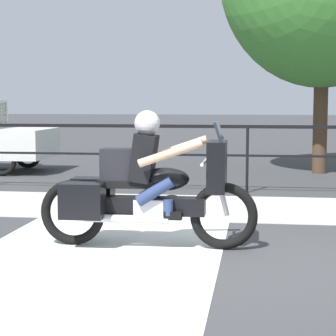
{
  "coord_description": "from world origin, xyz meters",
  "views": [
    {
      "loc": [
        0.18,
        -6.61,
        1.69
      ],
      "look_at": [
        -0.85,
        0.9,
        0.88
      ],
      "focal_mm": 70.0,
      "sensor_mm": 36.0,
      "label": 1
    }
  ],
  "objects": [
    {
      "name": "ground_plane",
      "position": [
        0.0,
        0.0,
        0.0
      ],
      "size": [
        120.0,
        120.0,
        0.0
      ],
      "primitive_type": "plane",
      "color": "#38383A"
    },
    {
      "name": "sidewalk_band",
      "position": [
        0.0,
        3.4,
        0.01
      ],
      "size": [
        44.0,
        2.4,
        0.01
      ],
      "primitive_type": "cube",
      "color": "#B7B2A8",
      "rests_on": "ground"
    },
    {
      "name": "crosswalk_band",
      "position": [
        -1.53,
        -0.2,
        0.0
      ],
      "size": [
        2.69,
        6.0,
        0.01
      ],
      "primitive_type": "cube",
      "color": "silver",
      "rests_on": "ground"
    },
    {
      "name": "fence_railing",
      "position": [
        0.0,
        5.11,
        0.96
      ],
      "size": [
        36.0,
        0.05,
        1.22
      ],
      "color": "black",
      "rests_on": "ground"
    },
    {
      "name": "motorcycle",
      "position": [
        -1.09,
        0.61,
        0.69
      ],
      "size": [
        2.5,
        0.76,
        1.56
      ],
      "rotation": [
        0.0,
        0.0,
        0.05
      ],
      "color": "black",
      "rests_on": "ground"
    }
  ]
}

